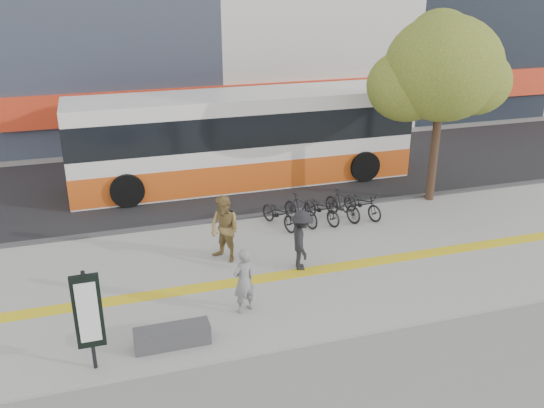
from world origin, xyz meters
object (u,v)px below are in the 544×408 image
object	(u,v)px
bench	(172,336)
signboard	(88,313)
seated_woman	(244,281)
street_tree	(440,70)
pedestrian_tan	(225,229)
bus	(243,141)
pedestrian_dark	(302,240)

from	to	relation	value
bench	signboard	bearing A→B (deg)	-169.19
seated_woman	signboard	bearing A→B (deg)	-4.83
street_tree	signboard	bearing A→B (deg)	-150.93
street_tree	pedestrian_tan	world-z (taller)	street_tree
bus	pedestrian_tan	bearing A→B (deg)	-108.91
pedestrian_dark	bench	bearing A→B (deg)	135.66
bench	bus	xyz separation A→B (m)	(4.07, 9.70, 1.33)
signboard	street_tree	world-z (taller)	street_tree
bench	street_tree	xyz separation A→B (m)	(9.78, 6.02, 4.21)
signboard	pedestrian_dark	size ratio (longest dim) A/B	1.33
street_tree	seated_woman	bearing A→B (deg)	-147.12
seated_woman	pedestrian_dark	world-z (taller)	pedestrian_dark
signboard	seated_woman	distance (m)	3.63
street_tree	seated_woman	distance (m)	10.17
street_tree	pedestrian_tan	bearing A→B (deg)	-162.24
bus	pedestrian_tan	distance (m)	6.57
street_tree	pedestrian_dark	bearing A→B (deg)	-149.16
seated_woman	bus	bearing A→B (deg)	-128.22
signboard	pedestrian_tan	size ratio (longest dim) A/B	1.18
pedestrian_tan	pedestrian_dark	size ratio (longest dim) A/B	1.13
signboard	pedestrian_dark	xyz separation A→B (m)	(5.39, 2.75, -0.46)
bus	street_tree	bearing A→B (deg)	-32.81
signboard	bench	bearing A→B (deg)	10.81
street_tree	seated_woman	size ratio (longest dim) A/B	3.95
bench	pedestrian_tan	xyz separation A→B (m)	(1.95, 3.52, 0.71)
bench	street_tree	bearing A→B (deg)	31.62
seated_woman	pedestrian_dark	bearing A→B (deg)	-165.30
pedestrian_tan	street_tree	bearing A→B (deg)	72.77
bench	seated_woman	distance (m)	2.08
signboard	pedestrian_dark	distance (m)	6.07
street_tree	bus	xyz separation A→B (m)	(-5.71, 3.68, -2.88)
bench	bus	world-z (taller)	bus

